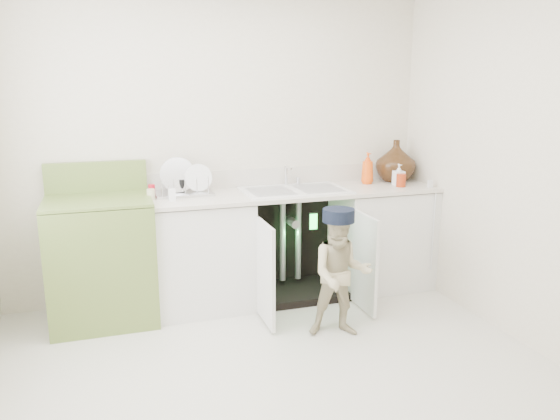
% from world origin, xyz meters
% --- Properties ---
extents(ground, '(3.50, 3.50, 0.00)m').
position_xyz_m(ground, '(0.00, 0.00, 0.00)').
color(ground, beige).
rests_on(ground, ground).
extents(room_shell, '(6.00, 5.50, 1.26)m').
position_xyz_m(room_shell, '(0.00, 0.00, 1.25)').
color(room_shell, beige).
rests_on(room_shell, ground).
extents(counter_run, '(2.44, 1.02, 1.27)m').
position_xyz_m(counter_run, '(0.59, 1.21, 0.48)').
color(counter_run, silver).
rests_on(counter_run, ground).
extents(avocado_stove, '(0.75, 0.65, 1.17)m').
position_xyz_m(avocado_stove, '(-0.98, 1.18, 0.48)').
color(avocado_stove, olive).
rests_on(avocado_stove, ground).
extents(repair_worker, '(0.52, 0.71, 0.92)m').
position_xyz_m(repair_worker, '(0.60, 0.38, 0.46)').
color(repair_worker, tan).
rests_on(repair_worker, ground).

